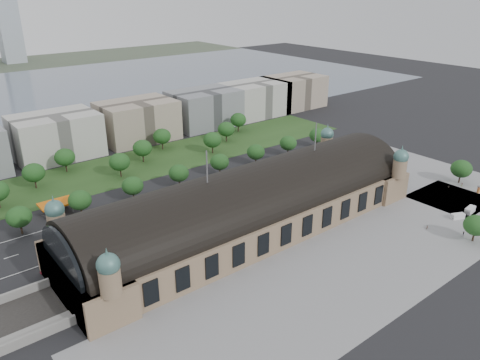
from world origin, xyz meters
TOP-DOWN VIEW (x-y plane):
  - ground at (0.00, 0.00)m, footprint 900.00×900.00m
  - station at (0.00, 0.00)m, footprint 150.00×48.40m
  - plaza_south at (10.00, -44.00)m, footprint 190.00×48.00m
  - plaza_east at (103.00, 0.00)m, footprint 56.00×100.00m
  - road_slab at (-20.00, 38.00)m, footprint 260.00×26.00m
  - grass_belt at (-15.00, 93.00)m, footprint 300.00×45.00m
  - petrol_station at (-53.91, 65.28)m, footprint 14.00×13.00m
  - lake at (0.00, 298.00)m, footprint 700.00×320.00m
  - far_tower_right at (45.00, 508.00)m, footprint 24.00×24.00m
  - office_3 at (-30.00, 133.00)m, footprint 45.00×32.00m
  - office_4 at (20.00, 133.00)m, footprint 45.00×32.00m
  - office_5 at (70.00, 133.00)m, footprint 45.00×32.00m
  - office_6 at (115.00, 133.00)m, footprint 45.00×32.00m
  - office_7 at (155.00, 133.00)m, footprint 45.00×32.00m
  - tree_row_2 at (-72.00, 53.00)m, footprint 9.60×9.60m
  - tree_row_3 at (-48.00, 53.00)m, footprint 9.60×9.60m
  - tree_row_4 at (-24.00, 53.00)m, footprint 9.60×9.60m
  - tree_row_5 at (0.00, 53.00)m, footprint 9.60×9.60m
  - tree_row_6 at (24.00, 53.00)m, footprint 9.60×9.60m
  - tree_row_7 at (48.00, 53.00)m, footprint 9.60×9.60m
  - tree_row_8 at (72.00, 53.00)m, footprint 9.60×9.60m
  - tree_row_9 at (96.00, 53.00)m, footprint 9.60×9.60m
  - tree_belt_4 at (-54.00, 95.00)m, footprint 10.40×10.40m
  - tree_belt_5 at (-35.00, 107.00)m, footprint 10.40×10.40m
  - tree_belt_6 at (-16.00, 83.00)m, footprint 10.40×10.40m
  - tree_belt_7 at (3.00, 95.00)m, footprint 10.40×10.40m
  - tree_belt_8 at (22.00, 107.00)m, footprint 10.40×10.40m
  - tree_belt_9 at (41.00, 83.00)m, footprint 10.40×10.40m
  - tree_belt_10 at (60.00, 95.00)m, footprint 10.40×10.40m
  - tree_belt_11 at (79.00, 107.00)m, footprint 10.40×10.40m
  - tree_plaza_ne at (110.00, -28.00)m, footprint 10.00×10.00m
  - tree_plaza_s at (60.00, -60.00)m, footprint 9.00×9.00m
  - traffic_car_2 at (-66.62, 33.06)m, footprint 5.08×2.39m
  - traffic_car_3 at (-34.31, 47.52)m, footprint 5.48×2.78m
  - traffic_car_5 at (57.04, 48.33)m, footprint 4.43×1.69m
  - traffic_car_6 at (58.25, 36.08)m, footprint 4.92×2.65m
  - parked_car_0 at (-57.78, 21.58)m, footprint 4.69×3.88m
  - parked_car_1 at (-72.89, 21.00)m, footprint 5.81×5.43m
  - parked_car_2 at (-43.58, 25.00)m, footprint 5.81×5.08m
  - parked_car_3 at (-62.04, 21.00)m, footprint 4.22×3.01m
  - parked_car_4 at (-59.33, 24.17)m, footprint 4.49×3.64m
  - parked_car_5 at (-37.03, 25.00)m, footprint 5.03×3.85m
  - parked_car_6 at (-42.12, 25.00)m, footprint 5.96×4.04m
  - bus_west at (-19.69, 27.00)m, footprint 13.71×4.31m
  - bus_mid at (-0.58, 32.00)m, footprint 13.09×3.21m
  - bus_east at (32.70, 31.51)m, footprint 13.66×3.73m
  - van_east at (81.93, -47.56)m, footprint 6.41×3.12m
  - van_south at (72.84, -46.93)m, footprint 5.82×4.23m
  - advertising_column at (105.80, -39.72)m, footprint 1.75×1.75m
  - pedestrian_1 at (55.11, -43.96)m, footprint 0.70×0.66m
  - pedestrian_2 at (99.92, -28.20)m, footprint 0.74×0.87m
  - pedestrian_4 at (61.19, -55.63)m, footprint 1.24×1.05m
  - pedestrian_5 at (106.83, -31.09)m, footprint 0.83×1.04m

SIDE VIEW (x-z plane):
  - ground at x=0.00m, z-range 0.00..0.00m
  - plaza_south at x=10.00m, z-range -0.06..0.06m
  - plaza_east at x=103.00m, z-range -0.06..0.06m
  - road_slab at x=-20.00m, z-range -0.05..0.05m
  - grass_belt at x=-15.00m, z-range -0.05..0.05m
  - lake at x=0.00m, z-range -0.04..0.04m
  - parked_car_5 at x=-37.03m, z-range 0.00..1.27m
  - traffic_car_6 at x=58.25m, z-range 0.00..1.31m
  - parked_car_3 at x=-62.04m, z-range 0.00..1.33m
  - traffic_car_2 at x=-66.62m, z-range 0.00..1.40m
  - parked_car_4 at x=-59.33m, z-range 0.00..1.44m
  - traffic_car_5 at x=57.04m, z-range 0.00..1.44m
  - parked_car_0 at x=-57.78m, z-range 0.00..1.51m
  - parked_car_1 at x=-72.89m, z-range 0.00..1.52m
  - traffic_car_3 at x=-34.31m, z-range 0.00..1.52m
  - pedestrian_2 at x=99.92m, z-range 0.00..1.56m
  - parked_car_6 at x=-42.12m, z-range 0.00..1.60m
  - parked_car_2 at x=-43.58m, z-range 0.00..1.61m
  - pedestrian_1 at x=55.11m, z-range 0.00..1.61m
  - pedestrian_4 at x=61.19m, z-range 0.00..1.79m
  - pedestrian_5 at x=106.83m, z-range 0.00..1.86m
  - van_south at x=72.84m, z-range -0.05..2.29m
  - van_east at x=81.93m, z-range -0.06..2.62m
  - advertising_column at x=105.80m, z-range 0.06..3.38m
  - bus_mid at x=-0.58m, z-range 0.00..3.63m
  - bus_west at x=-19.69m, z-range 0.00..3.76m
  - bus_east at x=32.70m, z-range 0.00..3.77m
  - petrol_station at x=-53.91m, z-range 0.42..5.47m
  - tree_plaza_s at x=60.00m, z-range 1.48..12.13m
  - tree_row_2 at x=-72.00m, z-range 1.67..13.19m
  - tree_row_3 at x=-48.00m, z-range 1.67..13.19m
  - tree_row_4 at x=-24.00m, z-range 1.67..13.19m
  - tree_row_5 at x=0.00m, z-range 1.67..13.19m
  - tree_row_6 at x=24.00m, z-range 1.67..13.19m
  - tree_row_7 at x=48.00m, z-range 1.67..13.19m
  - tree_row_8 at x=72.00m, z-range 1.67..13.19m
  - tree_row_9 at x=96.00m, z-range 1.67..13.19m
  - tree_plaza_ne at x=110.00m, z-range 1.58..13.27m
  - tree_belt_4 at x=-54.00m, z-range 1.81..14.29m
  - tree_belt_5 at x=-35.00m, z-range 1.81..14.29m
  - tree_belt_6 at x=-16.00m, z-range 1.81..14.29m
  - tree_belt_7 at x=3.00m, z-range 1.81..14.29m
  - tree_belt_8 at x=22.00m, z-range 1.81..14.29m
  - tree_belt_9 at x=41.00m, z-range 1.81..14.29m
  - tree_belt_10 at x=60.00m, z-range 1.81..14.29m
  - tree_belt_11 at x=79.00m, z-range 1.81..14.29m
  - station at x=0.00m, z-range -11.87..32.43m
  - office_3 at x=-30.00m, z-range 0.00..24.00m
  - office_4 at x=20.00m, z-range 0.00..24.00m
  - office_5 at x=70.00m, z-range 0.00..24.00m
  - office_6 at x=115.00m, z-range 0.00..24.00m
  - office_7 at x=155.00m, z-range 0.00..24.00m
  - far_tower_right at x=45.00m, z-range 0.00..75.00m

